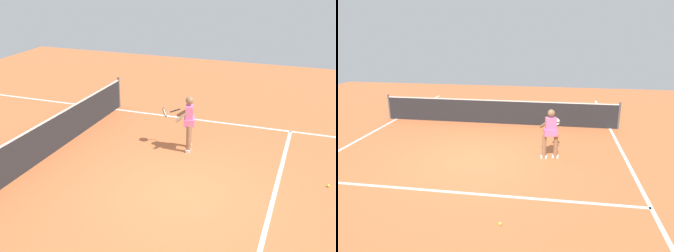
# 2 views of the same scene
# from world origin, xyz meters

# --- Properties ---
(ground_plane) EXTENTS (26.76, 26.76, 0.00)m
(ground_plane) POSITION_xyz_m (0.00, 0.00, 0.00)
(ground_plane) COLOR #C66638
(service_line_marking) EXTENTS (9.21, 0.10, 0.01)m
(service_line_marking) POSITION_xyz_m (0.00, -2.02, 0.00)
(service_line_marking) COLOR white
(service_line_marking) RESTS_ON ground
(sideline_left_marking) EXTENTS (0.10, 18.58, 0.01)m
(sideline_left_marking) POSITION_xyz_m (-4.60, 0.00, 0.00)
(sideline_left_marking) COLOR white
(sideline_left_marking) RESTS_ON ground
(sideline_right_marking) EXTENTS (0.10, 18.58, 0.01)m
(sideline_right_marking) POSITION_xyz_m (4.60, 0.00, 0.00)
(sideline_right_marking) COLOR white
(sideline_right_marking) RESTS_ON ground
(court_net) EXTENTS (9.89, 0.08, 1.10)m
(court_net) POSITION_xyz_m (0.00, 4.00, 0.51)
(court_net) COLOR #4C4C51
(court_net) RESTS_ON ground
(tennis_player) EXTENTS (0.68, 1.05, 1.55)m
(tennis_player) POSITION_xyz_m (2.28, 0.58, 0.85)
(tennis_player) COLOR #8C6647
(tennis_player) RESTS_ON ground
(tennis_ball_far) EXTENTS (0.07, 0.07, 0.07)m
(tennis_ball_far) POSITION_xyz_m (1.38, -3.17, 0.03)
(tennis_ball_far) COLOR #D1E533
(tennis_ball_far) RESTS_ON ground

